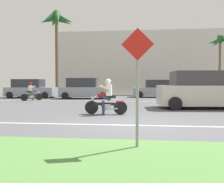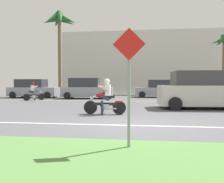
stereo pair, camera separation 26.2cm
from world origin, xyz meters
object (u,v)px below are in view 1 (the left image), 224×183
Objects in this scene: palm_tree_0 at (220,45)px; motorcyclist at (106,99)px; motorcyclist_distant at (32,93)px; street_sign at (137,76)px; palm_tree_1 at (56,24)px; parked_car_1 at (84,89)px; parked_car_0 at (31,89)px; parked_car_2 at (157,89)px; suv_nearby at (202,90)px.

motorcyclist is at bearing -124.32° from palm_tree_0.
street_sign is at bearing -56.67° from motorcyclist_distant.
motorcyclist is 9.36m from motorcyclist_distant.
street_sign is (7.84, -17.64, -5.71)m from palm_tree_1.
street_sign is at bearing -73.30° from parked_car_1.
street_sign is at bearing -57.90° from parked_car_0.
motorcyclist_distant is 14.01m from street_sign.
motorcyclist_distant is (-9.67, -4.97, -0.17)m from parked_car_2.
parked_car_1 is 1.00× the size of parked_car_2.
palm_tree_0 is 4.36× the size of motorcyclist_distant.
motorcyclist is at bearing -149.30° from suv_nearby.
parked_car_1 is at bearing 36.48° from motorcyclist_distant.
motorcyclist_distant is (-11.07, 4.04, -0.35)m from suv_nearby.
palm_tree_0 is at bearing 66.62° from suv_nearby.
suv_nearby is 12.61m from palm_tree_0.
suv_nearby reaches higher than parked_car_0.
motorcyclist is at bearing -46.42° from motorcyclist_distant.
street_sign is at bearing -113.86° from suv_nearby.
parked_car_2 is 0.72× the size of palm_tree_0.
palm_tree_0 is at bearing 23.67° from motorcyclist_distant.
palm_tree_0 is (12.39, 4.40, 4.16)m from parked_car_1.
motorcyclist_distant is at bearing 123.33° from street_sign.
street_sign reaches higher than suv_nearby.
street_sign is (-3.38, -7.65, 0.52)m from suv_nearby.
motorcyclist is at bearing -105.33° from parked_car_2.
parked_car_1 is 13.79m from palm_tree_0.
street_sign is at bearing -75.90° from motorcyclist.
motorcyclist is 0.30× the size of palm_tree_0.
parked_car_0 is at bearing 129.24° from motorcyclist.
parked_car_1 is (-7.65, 6.57, -0.14)m from suv_nearby.
parked_car_0 is 0.73× the size of palm_tree_0.
street_sign is (9.19, -14.65, 0.68)m from parked_car_0.
parked_car_0 is at bearing -169.80° from parked_car_2.
parked_car_1 is at bearing -160.45° from palm_tree_0.
palm_tree_0 is 17.81m from motorcyclist_distant.
palm_tree_0 reaches higher than motorcyclist_distant.
suv_nearby reaches higher than parked_car_1.
motorcyclist is at bearing -62.56° from palm_tree_1.
parked_car_2 is (-1.39, 9.01, -0.19)m from suv_nearby.
palm_tree_1 is at bearing -176.51° from palm_tree_0.
parked_car_0 is 7.19m from palm_tree_1.
palm_tree_1 is 20.13m from street_sign.
parked_car_1 is at bearing -5.01° from parked_car_0.
suv_nearby is 11.79m from motorcyclist_distant.
suv_nearby is (4.61, 2.74, 0.30)m from motorcyclist.
palm_tree_0 reaches higher than parked_car_0.
motorcyclist is 0.75× the size of street_sign.
motorcyclist_distant is at bearing 133.58° from motorcyclist.
motorcyclist_distant is at bearing -63.08° from parked_car_0.
palm_tree_0 is (9.36, 13.71, 4.32)m from motorcyclist.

